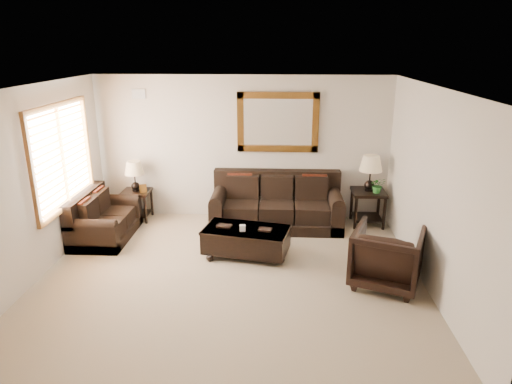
# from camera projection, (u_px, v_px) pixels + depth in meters

# --- Properties ---
(room) EXTENTS (5.51, 5.01, 2.71)m
(room) POSITION_uv_depth(u_px,v_px,m) (228.00, 188.00, 6.22)
(room) COLOR gray
(room) RESTS_ON ground
(window) EXTENTS (0.07, 1.96, 1.66)m
(window) POSITION_uv_depth(u_px,v_px,m) (63.00, 156.00, 7.14)
(window) COLOR white
(window) RESTS_ON room
(mirror) EXTENTS (1.50, 0.06, 1.10)m
(mirror) POSITION_uv_depth(u_px,v_px,m) (278.00, 122.00, 8.37)
(mirror) COLOR #46290E
(mirror) RESTS_ON room
(air_vent) EXTENTS (0.25, 0.02, 0.18)m
(air_vent) POSITION_uv_depth(u_px,v_px,m) (139.00, 94.00, 8.35)
(air_vent) COLOR #999999
(air_vent) RESTS_ON room
(sofa) EXTENTS (2.37, 1.02, 0.97)m
(sofa) POSITION_uv_depth(u_px,v_px,m) (277.00, 207.00, 8.42)
(sofa) COLOR black
(sofa) RESTS_ON room
(loveseat) EXTENTS (0.86, 1.45, 0.82)m
(loveseat) POSITION_uv_depth(u_px,v_px,m) (103.00, 221.00, 7.89)
(loveseat) COLOR black
(loveseat) RESTS_ON room
(end_table_left) EXTENTS (0.52, 0.52, 1.15)m
(end_table_left) POSITION_uv_depth(u_px,v_px,m) (135.00, 182.00, 8.59)
(end_table_left) COLOR black
(end_table_left) RESTS_ON room
(end_table_right) EXTENTS (0.60, 0.60, 1.32)m
(end_table_right) POSITION_uv_depth(u_px,v_px,m) (370.00, 180.00, 8.31)
(end_table_right) COLOR black
(end_table_right) RESTS_ON room
(coffee_table) EXTENTS (1.45, 0.97, 0.56)m
(coffee_table) POSITION_uv_depth(u_px,v_px,m) (246.00, 239.00, 7.24)
(coffee_table) COLOR black
(coffee_table) RESTS_ON room
(armchair) EXTENTS (1.14, 1.11, 0.92)m
(armchair) POSITION_uv_depth(u_px,v_px,m) (387.00, 254.00, 6.30)
(armchair) COLOR black
(armchair) RESTS_ON floor
(potted_plant) EXTENTS (0.26, 0.29, 0.23)m
(potted_plant) POSITION_uv_depth(u_px,v_px,m) (378.00, 187.00, 8.23)
(potted_plant) COLOR #225E20
(potted_plant) RESTS_ON end_table_right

